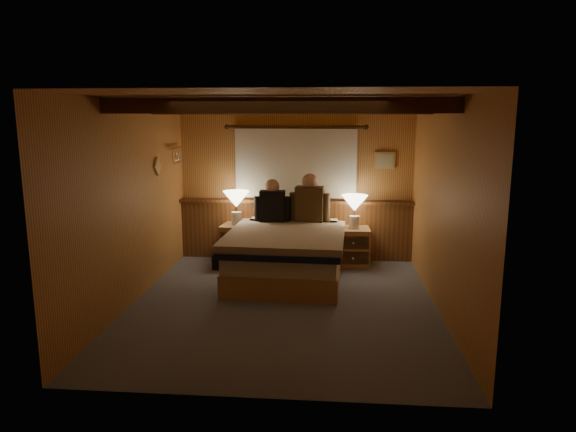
# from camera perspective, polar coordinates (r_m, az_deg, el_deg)

# --- Properties ---
(floor) EXTENTS (4.20, 4.20, 0.00)m
(floor) POSITION_cam_1_polar(r_m,az_deg,el_deg) (6.22, -0.50, -9.75)
(floor) COLOR #535962
(floor) RESTS_ON ground
(ceiling) EXTENTS (4.20, 4.20, 0.00)m
(ceiling) POSITION_cam_1_polar(r_m,az_deg,el_deg) (5.82, -0.54, 12.95)
(ceiling) COLOR #CD874C
(ceiling) RESTS_ON wall_back
(wall_back) EXTENTS (3.60, 0.00, 3.60)m
(wall_back) POSITION_cam_1_polar(r_m,az_deg,el_deg) (7.97, 0.89, 3.75)
(wall_back) COLOR #D48C4C
(wall_back) RESTS_ON floor
(wall_left) EXTENTS (0.00, 4.20, 4.20)m
(wall_left) POSITION_cam_1_polar(r_m,az_deg,el_deg) (6.33, -16.98, 1.40)
(wall_left) COLOR #D48C4C
(wall_left) RESTS_ON floor
(wall_right) EXTENTS (0.00, 4.20, 4.20)m
(wall_right) POSITION_cam_1_polar(r_m,az_deg,el_deg) (6.01, 16.84, 0.92)
(wall_right) COLOR #D48C4C
(wall_right) RESTS_ON floor
(wall_front) EXTENTS (3.60, 0.00, 3.60)m
(wall_front) POSITION_cam_1_polar(r_m,az_deg,el_deg) (3.86, -3.43, -4.01)
(wall_front) COLOR #D48C4C
(wall_front) RESTS_ON floor
(wainscot) EXTENTS (3.60, 0.23, 0.94)m
(wainscot) POSITION_cam_1_polar(r_m,az_deg,el_deg) (8.03, 0.84, -1.37)
(wainscot) COLOR brown
(wainscot) RESTS_ON wall_back
(curtain_window) EXTENTS (2.18, 0.09, 1.11)m
(curtain_window) POSITION_cam_1_polar(r_m,az_deg,el_deg) (7.87, 0.86, 6.01)
(curtain_window) COLOR #422710
(curtain_window) RESTS_ON wall_back
(ceiling_beams) EXTENTS (3.60, 1.65, 0.16)m
(ceiling_beams) POSITION_cam_1_polar(r_m,az_deg,el_deg) (5.97, -0.40, 12.03)
(ceiling_beams) COLOR #422710
(ceiling_beams) RESTS_ON ceiling
(coat_rail) EXTENTS (0.05, 0.55, 0.24)m
(coat_rail) POSITION_cam_1_polar(r_m,az_deg,el_deg) (7.72, -12.30, 6.76)
(coat_rail) COLOR white
(coat_rail) RESTS_ON wall_left
(framed_print) EXTENTS (0.30, 0.04, 0.25)m
(framed_print) POSITION_cam_1_polar(r_m,az_deg,el_deg) (7.94, 10.71, 6.07)
(framed_print) COLOR tan
(framed_print) RESTS_ON wall_back
(bed) EXTENTS (1.63, 2.05, 0.68)m
(bed) POSITION_cam_1_polar(r_m,az_deg,el_deg) (7.05, -0.14, -4.22)
(bed) COLOR #B7814E
(bed) RESTS_ON floor
(nightstand_left) EXTENTS (0.58, 0.53, 0.59)m
(nightstand_left) POSITION_cam_1_polar(r_m,az_deg,el_deg) (7.88, -5.31, -3.07)
(nightstand_left) COLOR #B7814E
(nightstand_left) RESTS_ON floor
(nightstand_right) EXTENTS (0.53, 0.49, 0.57)m
(nightstand_right) POSITION_cam_1_polar(r_m,az_deg,el_deg) (7.78, 7.10, -3.39)
(nightstand_right) COLOR #B7814E
(nightstand_right) RESTS_ON floor
(lamp_left) EXTENTS (0.39, 0.39, 0.51)m
(lamp_left) POSITION_cam_1_polar(r_m,az_deg,el_deg) (7.74, -5.76, 1.64)
(lamp_left) COLOR white
(lamp_left) RESTS_ON nightstand_left
(lamp_right) EXTENTS (0.39, 0.39, 0.50)m
(lamp_right) POSITION_cam_1_polar(r_m,az_deg,el_deg) (7.62, 7.41, 1.20)
(lamp_right) COLOR white
(lamp_right) RESTS_ON nightstand_right
(person_left) EXTENTS (0.54, 0.22, 0.66)m
(person_left) POSITION_cam_1_polar(r_m,az_deg,el_deg) (7.57, -1.75, 1.34)
(person_left) COLOR black
(person_left) RESTS_ON bed
(person_right) EXTENTS (0.60, 0.28, 0.74)m
(person_right) POSITION_cam_1_polar(r_m,az_deg,el_deg) (7.59, 2.43, 1.62)
(person_right) COLOR #49351D
(person_right) RESTS_ON bed
(duffel_bag) EXTENTS (0.52, 0.31, 0.37)m
(duffel_bag) POSITION_cam_1_polar(r_m,az_deg,el_deg) (7.64, -6.33, -4.60)
(duffel_bag) COLOR black
(duffel_bag) RESTS_ON floor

